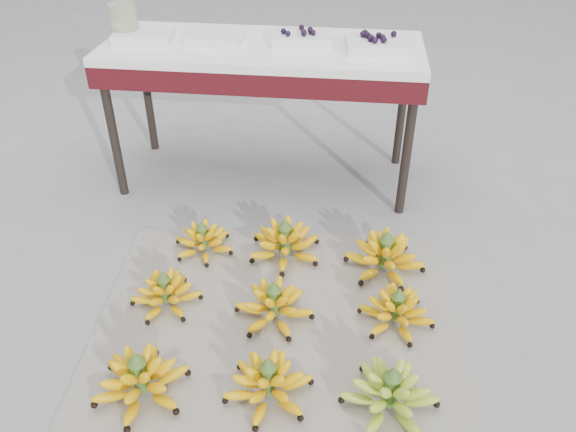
# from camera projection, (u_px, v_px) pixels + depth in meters

# --- Properties ---
(ground) EXTENTS (60.00, 60.00, 0.00)m
(ground) POSITION_uv_depth(u_px,v_px,m) (264.00, 312.00, 1.98)
(ground) COLOR gray
(ground) RESTS_ON ground
(newspaper_mat) EXTENTS (1.33, 1.14, 0.01)m
(newspaper_mat) POSITION_uv_depth(u_px,v_px,m) (279.00, 322.00, 1.93)
(newspaper_mat) COLOR silver
(newspaper_mat) RESTS_ON ground
(bunch_front_left) EXTENTS (0.35, 0.35, 0.17)m
(bunch_front_left) POSITION_uv_depth(u_px,v_px,m) (140.00, 380.00, 1.65)
(bunch_front_left) COLOR #FACD00
(bunch_front_left) RESTS_ON newspaper_mat
(bunch_front_center) EXTENTS (0.27, 0.27, 0.16)m
(bunch_front_center) POSITION_uv_depth(u_px,v_px,m) (268.00, 383.00, 1.65)
(bunch_front_center) COLOR #FACD00
(bunch_front_center) RESTS_ON newspaper_mat
(bunch_front_right) EXTENTS (0.36, 0.36, 0.17)m
(bunch_front_right) POSITION_uv_depth(u_px,v_px,m) (390.00, 394.00, 1.61)
(bunch_front_right) COLOR olive
(bunch_front_right) RESTS_ON newspaper_mat
(bunch_mid_left) EXTENTS (0.27, 0.27, 0.15)m
(bunch_mid_left) POSITION_uv_depth(u_px,v_px,m) (166.00, 293.00, 1.97)
(bunch_mid_left) COLOR #FACD00
(bunch_mid_left) RESTS_ON newspaper_mat
(bunch_mid_center) EXTENTS (0.28, 0.28, 0.16)m
(bunch_mid_center) POSITION_uv_depth(u_px,v_px,m) (274.00, 305.00, 1.92)
(bunch_mid_center) COLOR #FACD00
(bunch_mid_center) RESTS_ON newspaper_mat
(bunch_mid_right) EXTENTS (0.33, 0.33, 0.15)m
(bunch_mid_right) POSITION_uv_depth(u_px,v_px,m) (396.00, 311.00, 1.90)
(bunch_mid_right) COLOR #FACD00
(bunch_mid_right) RESTS_ON newspaper_mat
(bunch_back_left) EXTENTS (0.31, 0.31, 0.14)m
(bunch_back_left) POSITION_uv_depth(u_px,v_px,m) (203.00, 241.00, 2.23)
(bunch_back_left) COLOR #FACD00
(bunch_back_left) RESTS_ON newspaper_mat
(bunch_back_center) EXTENTS (0.33, 0.33, 0.18)m
(bunch_back_center) POSITION_uv_depth(u_px,v_px,m) (285.00, 243.00, 2.20)
(bunch_back_center) COLOR #FACD00
(bunch_back_center) RESTS_ON newspaper_mat
(bunch_back_right) EXTENTS (0.39, 0.39, 0.18)m
(bunch_back_right) POSITION_uv_depth(u_px,v_px,m) (385.00, 256.00, 2.13)
(bunch_back_right) COLOR #FACD00
(bunch_back_right) RESTS_ON newspaper_mat
(vendor_table) EXTENTS (1.36, 0.54, 0.65)m
(vendor_table) POSITION_uv_depth(u_px,v_px,m) (263.00, 61.00, 2.42)
(vendor_table) COLOR black
(vendor_table) RESTS_ON ground
(tray_far_left) EXTENTS (0.27, 0.20, 0.04)m
(tray_far_left) POSITION_uv_depth(u_px,v_px,m) (144.00, 36.00, 2.40)
(tray_far_left) COLOR silver
(tray_far_left) RESTS_ON vendor_table
(tray_left) EXTENTS (0.24, 0.18, 0.04)m
(tray_left) POSITION_uv_depth(u_px,v_px,m) (215.00, 38.00, 2.39)
(tray_left) COLOR silver
(tray_left) RESTS_ON vendor_table
(tray_right) EXTENTS (0.27, 0.21, 0.06)m
(tray_right) POSITION_uv_depth(u_px,v_px,m) (301.00, 38.00, 2.38)
(tray_right) COLOR silver
(tray_right) RESTS_ON vendor_table
(tray_far_right) EXTENTS (0.29, 0.23, 0.07)m
(tray_far_right) POSITION_uv_depth(u_px,v_px,m) (379.00, 44.00, 2.30)
(tray_far_right) COLOR silver
(tray_far_right) RESTS_ON vendor_table
(glass_jar) EXTENTS (0.14, 0.14, 0.15)m
(glass_jar) POSITION_uv_depth(u_px,v_px,m) (124.00, 21.00, 2.40)
(glass_jar) COLOR beige
(glass_jar) RESTS_ON vendor_table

